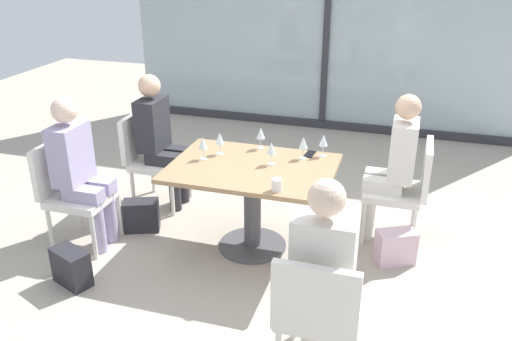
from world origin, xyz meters
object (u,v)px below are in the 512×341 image
Objects in this scene: wine_glass_4 at (303,143)px; coffee_cup at (277,185)px; wine_glass_5 at (220,139)px; person_far_left at (159,135)px; chair_far_right at (405,185)px; wine_glass_0 at (271,149)px; person_front_right at (324,268)px; dining_table_main at (252,187)px; person_side_end at (79,166)px; handbag_0 at (395,247)px; wine_glass_1 at (323,141)px; person_far_right at (394,161)px; handbag_2 at (71,267)px; chair_far_left at (150,154)px; chair_side_end at (71,188)px; cell_phone_on_table at (310,154)px; chair_front_right at (319,310)px; wine_glass_2 at (261,134)px; handbag_1 at (141,215)px; wine_glass_3 at (203,144)px.

wine_glass_4 is 2.06× the size of coffee_cup.
person_far_left is at bearing 154.74° from wine_glass_5.
chair_far_right is 1.18m from wine_glass_0.
person_front_right is at bearing -62.57° from wine_glass_0.
person_far_left is 6.81× the size of wine_glass_4.
person_far_left reaches higher than wine_glass_5.
wine_glass_5 is (-0.33, 0.17, 0.31)m from dining_table_main.
dining_table_main is 1.39m from person_side_end.
wine_glass_1 is at bearing 130.17° from handbag_0.
dining_table_main reaches higher than handbag_0.
chair_far_right is at bearing 60.23° from handbag_0.
dining_table_main is 1.02× the size of person_far_right.
wine_glass_4 is at bearing 60.35° from handbag_2.
chair_far_left is 1.00× the size of chair_side_end.
cell_phone_on_table is (-0.67, -0.14, 0.03)m from person_far_right.
person_far_left is 2.49m from person_front_right.
person_far_right is at bearing 0.00° from person_far_left.
person_far_left reaches higher than wine_glass_1.
person_front_right is 1.75m from wine_glass_5.
person_far_right is 8.75× the size of cell_phone_on_table.
wine_glass_5 is at bearing -158.16° from cell_phone_on_table.
chair_front_right is 1.55m from wine_glass_0.
chair_far_right is 1.57m from wine_glass_5.
chair_side_end is at bearing 180.00° from person_side_end.
wine_glass_5 is 0.62× the size of handbag_0.
cell_phone_on_table is (0.25, 0.29, -0.13)m from wine_glass_0.
person_front_right is at bearing -40.86° from chair_far_left.
chair_side_end and chair_front_right have the same top height.
wine_glass_2 is 0.62× the size of handbag_2.
handbag_2 is (-1.91, 0.29, -0.56)m from person_front_right.
person_side_end is 6.81× the size of wine_glass_5.
wine_glass_1 reaches higher than chair_far_right.
handbag_1 is at bearing -166.49° from chair_far_right.
handbag_1 is (-1.39, -0.38, -0.59)m from cell_phone_on_table.
chair_front_right is 6.04× the size of cell_phone_on_table.
wine_glass_0 is 1.00× the size of wine_glass_3.
wine_glass_1 is 1.00× the size of wine_glass_2.
dining_table_main is 0.69m from wine_glass_1.
wine_glass_4 is at bearing -8.99° from chair_far_left.
coffee_cup is at bearing -51.39° from dining_table_main.
dining_table_main is at bearing 121.31° from chair_front_right.
wine_glass_5 reaches higher than handbag_0.
person_far_left is 14.00× the size of coffee_cup.
coffee_cup is (0.30, -0.37, 0.22)m from dining_table_main.
chair_far_left reaches higher than handbag_1.
wine_glass_4 is at bearing -104.99° from cell_phone_on_table.
dining_table_main is at bearing -25.71° from person_far_left.
wine_glass_2 is 1.00× the size of wine_glass_4.
chair_side_end is 1.00× the size of chair_front_right.
wine_glass_4 reaches higher than chair_front_right.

